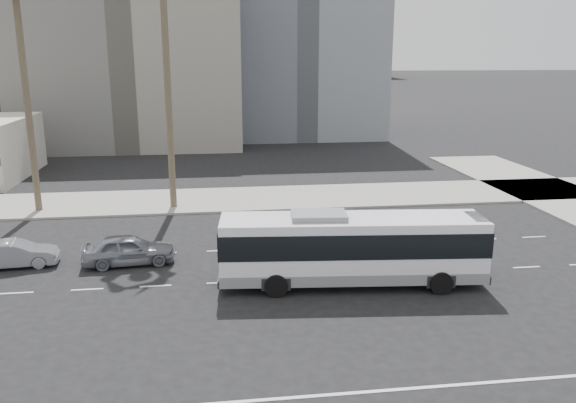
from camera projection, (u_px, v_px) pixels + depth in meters
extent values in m
plane|color=black|center=(286.00, 280.00, 26.84)|extent=(700.00, 700.00, 0.00)
cube|color=gray|center=(259.00, 198.00, 41.71)|extent=(120.00, 7.00, 0.15)
cube|color=slate|center=(133.00, 65.00, 66.28)|extent=(24.00, 18.00, 18.00)
cube|color=slate|center=(296.00, 32.00, 74.56)|extent=(20.00, 20.00, 26.00)
cube|color=silver|center=(211.00, 28.00, 261.15)|extent=(42.00, 42.00, 44.00)
cube|color=#515861|center=(360.00, 12.00, 277.98)|extent=(22.00, 22.00, 60.00)
cube|color=silver|center=(352.00, 246.00, 25.89)|extent=(12.00, 3.66, 2.65)
cube|color=black|center=(352.00, 238.00, 25.80)|extent=(12.07, 3.72, 1.12)
cube|color=slate|center=(351.00, 270.00, 26.18)|extent=(12.03, 3.70, 0.51)
cube|color=slate|center=(319.00, 217.00, 25.34)|extent=(2.58, 1.84, 0.31)
cube|color=#262628|center=(472.00, 217.00, 26.32)|extent=(0.77, 1.88, 0.31)
cylinder|color=black|center=(441.00, 280.00, 25.45)|extent=(1.02, 0.31, 1.02)
cylinder|color=black|center=(420.00, 260.00, 27.96)|extent=(1.02, 0.31, 1.02)
cylinder|color=black|center=(279.00, 289.00, 24.53)|extent=(1.02, 0.31, 1.02)
cylinder|color=black|center=(273.00, 267.00, 27.03)|extent=(1.02, 0.31, 1.02)
imported|color=gray|center=(129.00, 249.00, 28.68)|extent=(2.21, 4.65, 1.54)
imported|color=gray|center=(15.00, 254.00, 28.32)|extent=(1.81, 4.13, 1.32)
cylinder|color=brown|center=(167.00, 74.00, 37.03)|extent=(0.49, 0.49, 17.95)
cylinder|color=brown|center=(27.00, 104.00, 36.63)|extent=(0.45, 0.45, 14.29)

